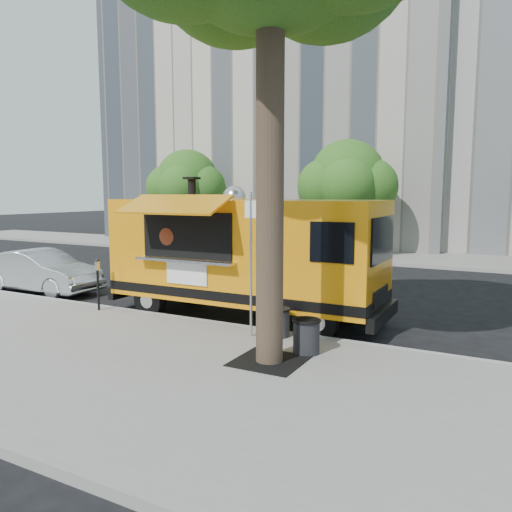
{
  "coord_description": "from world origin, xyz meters",
  "views": [
    {
      "loc": [
        6.42,
        -10.48,
        3.13
      ],
      "look_at": [
        0.84,
        0.0,
        1.63
      ],
      "focal_mm": 35.0,
      "sensor_mm": 36.0,
      "label": 1
    }
  ],
  "objects": [
    {
      "name": "food_truck",
      "position": [
        0.36,
        0.21,
        1.65
      ],
      "size": [
        7.12,
        3.31,
        3.52
      ],
      "rotation": [
        0.0,
        0.0,
        0.01
      ],
      "color": "orange",
      "rests_on": "ground"
    },
    {
      "name": "tree_well",
      "position": [
        2.6,
        -2.8,
        0.15
      ],
      "size": [
        1.2,
        1.2,
        0.02
      ],
      "primitive_type": "cube",
      "color": "black",
      "rests_on": "sidewalk"
    },
    {
      "name": "far_tree_a",
      "position": [
        -10.0,
        12.3,
        3.78
      ],
      "size": [
        3.42,
        3.42,
        5.36
      ],
      "color": "#33261C",
      "rests_on": "far_sidewalk"
    },
    {
      "name": "far_tree_b",
      "position": [
        -1.0,
        12.7,
        3.83
      ],
      "size": [
        3.6,
        3.6,
        5.5
      ],
      "color": "#33261C",
      "rests_on": "far_sidewalk"
    },
    {
      "name": "ground",
      "position": [
        0.0,
        0.0,
        0.0
      ],
      "size": [
        120.0,
        120.0,
        0.0
      ],
      "primitive_type": "plane",
      "color": "black",
      "rests_on": "ground"
    },
    {
      "name": "trash_bin_right",
      "position": [
        2.07,
        -1.3,
        0.47
      ],
      "size": [
        0.5,
        0.5,
        0.6
      ],
      "color": "black",
      "rests_on": "sidewalk"
    },
    {
      "name": "curb",
      "position": [
        0.0,
        -0.93,
        0.07
      ],
      "size": [
        60.0,
        0.14,
        0.16
      ],
      "primitive_type": "cube",
      "color": "#999993",
      "rests_on": "ground"
    },
    {
      "name": "sign_post",
      "position": [
        1.55,
        -1.55,
        1.85
      ],
      "size": [
        0.28,
        0.06,
        3.0
      ],
      "color": "silver",
      "rests_on": "sidewalk"
    },
    {
      "name": "trash_bin_left",
      "position": [
        3.0,
        -2.06,
        0.49
      ],
      "size": [
        0.54,
        0.54,
        0.65
      ],
      "color": "black",
      "rests_on": "sidewalk"
    },
    {
      "name": "parking_meter",
      "position": [
        -3.0,
        -1.35,
        0.98
      ],
      "size": [
        0.11,
        0.11,
        1.33
      ],
      "color": "black",
      "rests_on": "sidewalk"
    },
    {
      "name": "far_sidewalk",
      "position": [
        0.0,
        13.5,
        0.07
      ],
      "size": [
        60.0,
        5.0,
        0.15
      ],
      "primitive_type": "cube",
      "color": "gray",
      "rests_on": "ground"
    },
    {
      "name": "building_left",
      "position": [
        -8.0,
        22.0,
        12.0
      ],
      "size": [
        22.0,
        14.0,
        24.0
      ],
      "primitive_type": "cube",
      "color": "#BDAF9D",
      "rests_on": "ground"
    },
    {
      "name": "sedan",
      "position": [
        -6.87,
        0.06,
        0.67
      ],
      "size": [
        4.11,
        1.55,
        1.34
      ],
      "primitive_type": "imported",
      "rotation": [
        0.0,
        0.0,
        1.6
      ],
      "color": "#B6B9BE",
      "rests_on": "ground"
    },
    {
      "name": "sidewalk",
      "position": [
        0.0,
        -4.0,
        0.07
      ],
      "size": [
        60.0,
        6.0,
        0.15
      ],
      "primitive_type": "cube",
      "color": "gray",
      "rests_on": "ground"
    }
  ]
}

